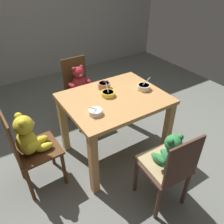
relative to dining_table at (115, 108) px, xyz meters
The scene contains 9 objects.
ground_plane 0.64m from the dining_table, ahead, with size 5.20×5.20×0.04m.
dining_table is the anchor object (origin of this frame).
teddy_chair_near_front 0.79m from the dining_table, 88.34° to the right, with size 0.40×0.41×0.85m.
teddy_chair_near_left 0.89m from the dining_table, behind, with size 0.41×0.40×0.89m.
teddy_chair_far_center 0.80m from the dining_table, 91.91° to the left, with size 0.37×0.41×0.88m.
porridge_bowl_white_near_left 0.38m from the dining_table, 152.61° to the right, with size 0.13×0.12×0.11m.
porridge_bowl_terracotta_far_center 0.28m from the dining_table, 87.99° to the left, with size 0.13×0.14×0.13m.
porridge_bowl_cream_near_right 0.39m from the dining_table, ahead, with size 0.15×0.14×0.12m.
porridge_bowl_yellow_center 0.18m from the dining_table, 126.40° to the left, with size 0.14×0.15×0.11m.
Camera 1 is at (-1.05, -1.60, 1.89)m, focal length 35.33 mm.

